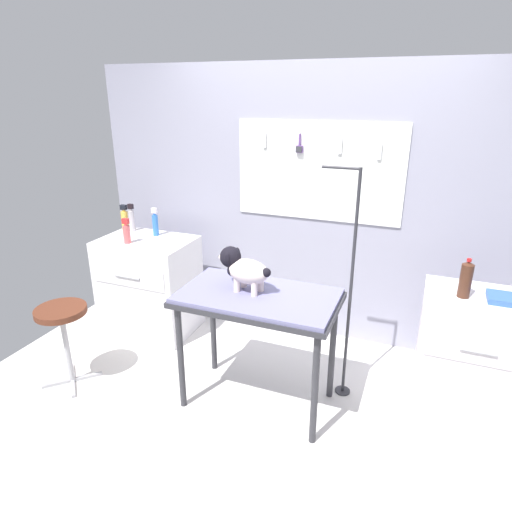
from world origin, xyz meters
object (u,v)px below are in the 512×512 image
Objects in this scene: grooming_table at (258,306)px; dog at (243,268)px; counter_left at (150,285)px; detangler_spray at (127,233)px; cabinet_right at (471,356)px; grooming_arm at (349,297)px; soda_bottle at (466,279)px; stool at (62,322)px.

dog is at bearing 169.60° from grooming_table.
detangler_spray reaches higher than counter_left.
counter_left is 2.64m from cabinet_right.
grooming_table is 1.22× the size of cabinet_right.
grooming_arm is 7.61× the size of detangler_spray.
soda_bottle is at bearing -161.40° from cabinet_right.
cabinet_right is (2.64, -0.17, -0.00)m from counter_left.
grooming_table is at bearing -10.40° from dog.
cabinet_right reaches higher than stool.
grooming_table is 1.46m from counter_left.
counter_left is at bearing 171.00° from grooming_arm.
soda_bottle is at bearing 15.70° from dog.
grooming_arm is 2.63× the size of stool.
soda_bottle is (1.34, 0.38, -0.01)m from dog.
soda_bottle is (2.61, -0.08, 0.02)m from detangler_spray.
grooming_arm is (0.54, 0.32, 0.01)m from grooming_table.
cabinet_right is at bearing 15.51° from stool.
grooming_table is at bearing 13.05° from stool.
dog is 1.53× the size of soda_bottle.
cabinet_right is at bearing 15.94° from dog.
dog reaches higher than soda_bottle.
stool is 2.89× the size of detangler_spray.
detangler_spray is at bearing -122.37° from counter_left.
grooming_table is at bearing -162.08° from soda_bottle.
counter_left is (-1.29, 0.61, -0.32)m from grooming_table.
grooming_arm is 1.93m from detangler_spray.
cabinet_right is (0.81, 0.12, -0.34)m from grooming_arm.
stool is (-0.10, -0.93, 0.08)m from counter_left.
detangler_spray is 2.61m from soda_bottle.
dog is at bearing -164.30° from soda_bottle.
cabinet_right is at bearing 8.19° from grooming_arm.
detangler_spray reaches higher than stool.
cabinet_right is at bearing 17.98° from grooming_table.
soda_bottle reaches higher than detangler_spray.
grooming_table is 1.68× the size of stool.
grooming_table is 1.45m from stool.
grooming_arm reaches higher than counter_left.
detangler_spray is at bearing 178.30° from soda_bottle.
soda_bottle reaches higher than counter_left.
dog reaches higher than counter_left.
cabinet_right is at bearing -3.74° from counter_left.
grooming_arm is at bearing -171.81° from cabinet_right.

